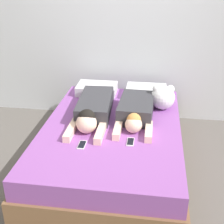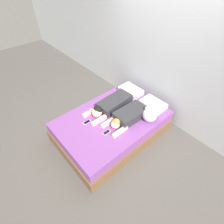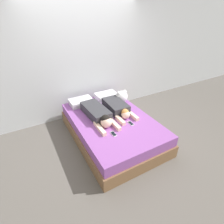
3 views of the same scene
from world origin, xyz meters
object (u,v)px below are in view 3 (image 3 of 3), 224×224
cell_phone_left (113,134)px  plush_toy (122,97)px  pillow_head_left (81,102)px  person_left (98,114)px  bed (112,128)px  person_right (118,108)px  pillow_head_right (106,96)px  cell_phone_right (131,123)px

cell_phone_left → plush_toy: (0.74, 0.94, 0.14)m
pillow_head_left → person_left: 0.72m
bed → plush_toy: size_ratio=7.46×
bed → person_right: 0.44m
bed → cell_phone_left: (-0.22, -0.45, 0.24)m
person_left → person_right: (0.46, 0.04, -0.00)m
pillow_head_right → plush_toy: size_ratio=1.73×
person_left → cell_phone_left: size_ratio=7.17×
pillow_head_left → pillow_head_right: 0.64m
pillow_head_right → cell_phone_left: pillow_head_right is taller
pillow_head_left → cell_phone_left: 1.30m
person_left → plush_toy: bearing=24.9°
bed → pillow_head_left: (-0.32, 0.85, 0.29)m
plush_toy → pillow_head_left: bearing=156.7°
person_left → person_right: 0.47m
cell_phone_right → plush_toy: plush_toy is taller
pillow_head_left → person_right: (0.56, -0.67, 0.03)m
pillow_head_left → cell_phone_right: size_ratio=3.35×
pillow_head_right → cell_phone_right: bearing=-94.7°
pillow_head_right → cell_phone_left: 1.41m
person_right → plush_toy: size_ratio=3.12×
bed → plush_toy: plush_toy is taller
bed → pillow_head_right: pillow_head_right is taller
bed → person_left: person_left is taller
pillow_head_left → person_right: bearing=-50.5°
cell_phone_right → plush_toy: bearing=70.0°
cell_phone_right → plush_toy: (0.30, 0.82, 0.14)m
pillow_head_right → pillow_head_left: bearing=180.0°
pillow_head_right → plush_toy: (0.20, -0.36, 0.09)m
pillow_head_left → plush_toy: bearing=-23.3°
pillow_head_right → person_right: bearing=-97.2°
bed → person_left: bearing=148.1°
cell_phone_right → person_right: bearing=88.7°
person_right → plush_toy: 0.43m
pillow_head_right → cell_phone_right: pillow_head_right is taller
pillow_head_left → bed: bearing=-69.4°
person_right → plush_toy: bearing=47.1°
cell_phone_right → plush_toy: 0.88m
person_right → cell_phone_right: size_ratio=6.05×
pillow_head_right → person_left: size_ratio=0.47×
pillow_head_right → plush_toy: bearing=-60.8°
bed → cell_phone_right: bearing=-55.7°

